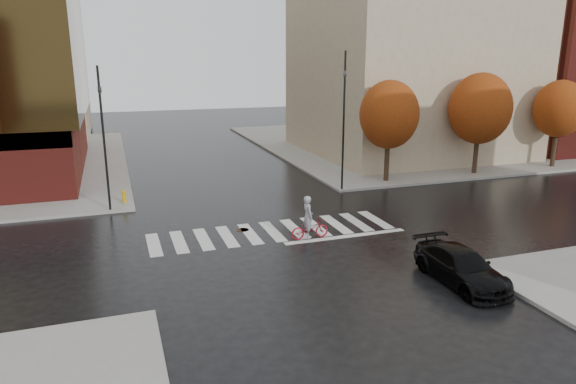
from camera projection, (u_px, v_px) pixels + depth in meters
name	position (u px, v px, depth m)	size (l,w,h in m)	color
ground	(276.00, 235.00, 23.96)	(120.00, 120.00, 0.00)	black
sidewalk_ne	(416.00, 141.00, 49.74)	(30.00, 30.00, 0.15)	gray
crosswalk	(272.00, 231.00, 24.41)	(12.00, 3.00, 0.01)	silver
building_ne_tan	(408.00, 43.00, 42.50)	(16.00, 16.00, 18.00)	tan
building_ne_brick	(564.00, 67.00, 47.14)	(14.00, 14.00, 14.00)	maroon
building_nw_far	(4.00, 34.00, 50.13)	(14.00, 12.00, 20.00)	tan
tree_ne_a	(389.00, 115.00, 32.73)	(3.80, 3.80, 6.50)	#332316
tree_ne_b	(480.00, 109.00, 34.89)	(4.20, 4.20, 6.89)	#332316
tree_ne_c	(559.00, 109.00, 37.16)	(3.60, 3.60, 6.31)	#332316
sedan	(461.00, 267.00, 18.73)	(1.77, 4.35, 1.26)	black
cyclist	(309.00, 224.00, 23.27)	(1.80, 0.70, 2.03)	maroon
traffic_light_nw	(103.00, 130.00, 26.29)	(0.23, 0.21, 7.49)	black
traffic_light_ne	(344.00, 110.00, 30.43)	(0.20, 0.23, 8.25)	black
fire_hydrant	(124.00, 196.00, 28.59)	(0.26, 0.26, 0.72)	#C2950B
manhole	(243.00, 230.00, 24.60)	(0.59, 0.59, 0.01)	#3E2816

